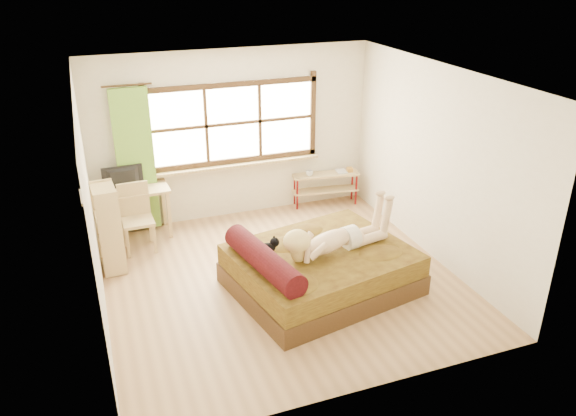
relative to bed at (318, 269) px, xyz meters
name	(u,v)px	position (x,y,z in m)	size (l,w,h in m)	color
floor	(282,279)	(-0.36, 0.38, -0.29)	(4.50, 4.50, 0.00)	#9E754C
ceiling	(280,76)	(-0.36, 0.38, 2.41)	(4.50, 4.50, 0.00)	white
wall_back	(234,135)	(-0.36, 2.63, 1.06)	(4.50, 4.50, 0.00)	silver
wall_front	(365,275)	(-0.36, -1.87, 1.06)	(4.50, 4.50, 0.00)	silver
wall_left	(91,212)	(-2.61, 0.38, 1.06)	(4.50, 4.50, 0.00)	silver
wall_right	(436,164)	(1.89, 0.38, 1.06)	(4.50, 4.50, 0.00)	silver
window	(234,126)	(-0.36, 2.60, 1.22)	(2.80, 0.16, 1.46)	#FFEDBF
curtain	(136,161)	(-1.91, 2.51, 0.86)	(0.55, 0.10, 2.20)	#4C7F22
bed	(318,269)	(0.00, 0.00, 0.00)	(2.47, 2.13, 0.82)	#2F210E
woman	(335,228)	(0.20, -0.04, 0.57)	(1.52, 0.43, 0.65)	#DAB58C
kitten	(265,248)	(-0.67, 0.11, 0.38)	(0.33, 0.13, 0.26)	black
desk	(126,196)	(-2.13, 2.33, 0.39)	(1.28, 0.62, 0.79)	tan
monitor	(123,178)	(-2.13, 2.38, 0.66)	(0.59, 0.08, 0.34)	black
chair	(136,213)	(-2.03, 1.97, 0.25)	(0.45, 0.45, 0.99)	tan
pipe_shelf	(326,182)	(1.19, 2.44, 0.12)	(1.16, 0.45, 0.64)	tan
cup	(309,173)	(0.87, 2.45, 0.32)	(0.12, 0.12, 0.09)	gray
book	(336,172)	(1.37, 2.45, 0.28)	(0.17, 0.23, 0.02)	gray
bookshelf	(109,228)	(-2.44, 1.46, 0.32)	(0.33, 0.54, 1.21)	tan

